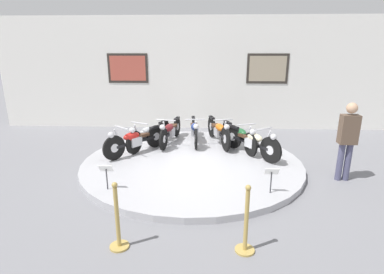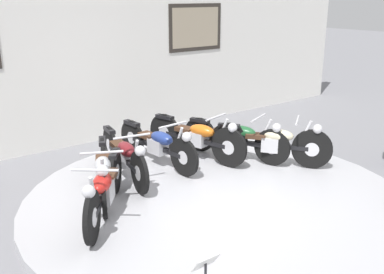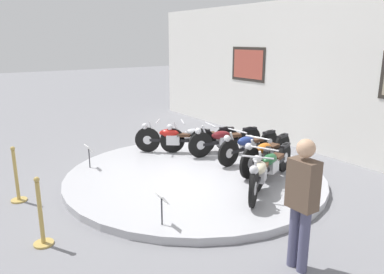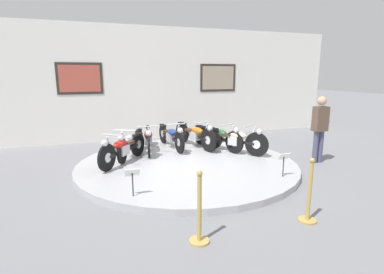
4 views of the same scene
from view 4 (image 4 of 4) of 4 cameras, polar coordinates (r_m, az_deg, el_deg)
ground_plane at (r=7.41m, az=-0.92°, el=-5.74°), size 60.00×60.00×0.00m
display_platform at (r=7.39m, az=-0.92°, el=-5.25°), size 5.29×5.29×0.13m
back_wall at (r=10.66m, az=-7.33°, el=10.05°), size 14.00×0.22×3.83m
motorcycle_red at (r=7.35m, az=-13.08°, el=-2.07°), size 1.28×1.56×0.78m
motorcycle_silver at (r=7.92m, az=-11.62°, el=-1.05°), size 0.91×1.78×0.78m
motorcycle_maroon at (r=8.38m, az=-8.32°, el=-0.21°), size 0.54×1.94×0.78m
motorcycle_blue at (r=8.66m, az=-3.98°, el=0.27°), size 0.54×1.95×0.78m
motorcycle_orange at (r=8.73m, az=0.63°, el=0.55°), size 0.66×1.95×0.80m
motorcycle_green at (r=8.58m, az=4.90°, el=0.15°), size 0.80×1.84×0.78m
motorcycle_cream at (r=8.20m, az=8.15°, el=-0.37°), size 1.21×1.64×0.80m
info_placard_front_left at (r=5.36m, az=-11.29°, el=-7.35°), size 0.26×0.11×0.51m
info_placard_front_centre at (r=6.52m, az=17.08°, el=-4.16°), size 0.26×0.11×0.51m
visitor_standing at (r=8.25m, az=23.17°, el=2.02°), size 0.36×0.22×1.71m
stanchion_post_left_of_entry at (r=4.17m, az=1.41°, el=-15.30°), size 0.28×0.28×1.02m
stanchion_post_right_of_entry at (r=5.03m, az=21.36°, el=-11.20°), size 0.28×0.28×1.02m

